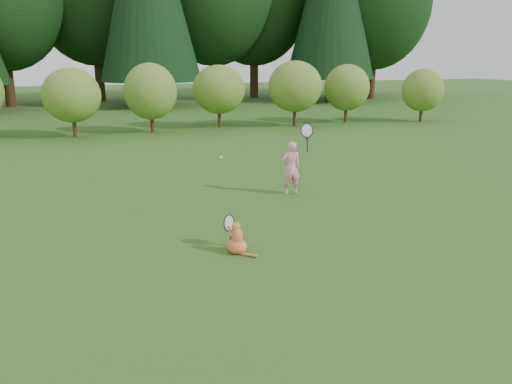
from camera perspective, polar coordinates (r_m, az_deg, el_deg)
name	(u,v)px	position (r m, az deg, el deg)	size (l,w,h in m)	color
ground	(261,250)	(7.72, 0.55, -6.62)	(100.00, 100.00, 0.00)	#255116
shrub_row	(147,97)	(19.95, -12.33, 10.61)	(28.00, 3.00, 2.80)	#597D27
child	(291,167)	(10.70, 4.07, 2.91)	(0.67, 0.44, 1.71)	pink
cat	(236,236)	(7.55, -2.25, -5.10)	(0.46, 0.69, 0.68)	#D85429
tennis_ball	(221,158)	(8.80, -4.04, 3.92)	(0.08, 0.08, 0.08)	#BBD218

